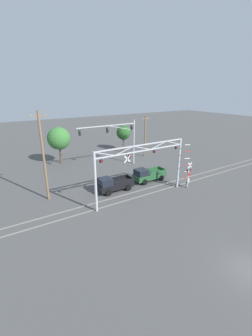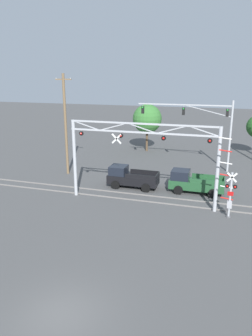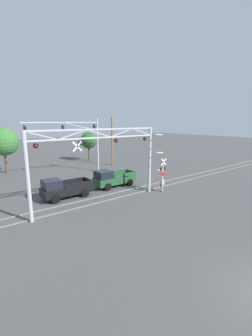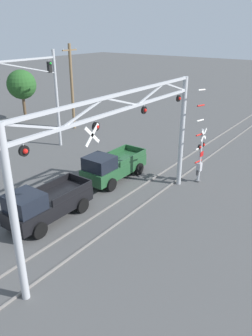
# 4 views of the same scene
# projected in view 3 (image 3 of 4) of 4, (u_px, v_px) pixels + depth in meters

# --- Properties ---
(rail_track_near) EXTENTS (80.00, 0.08, 0.10)m
(rail_track_near) POSITION_uv_depth(u_px,v_px,m) (99.00, 202.00, 20.98)
(rail_track_near) COLOR gray
(rail_track_near) RESTS_ON ground_plane
(rail_track_far) EXTENTS (80.00, 0.08, 0.10)m
(rail_track_far) POSITION_uv_depth(u_px,v_px,m) (92.00, 198.00, 22.09)
(rail_track_far) COLOR gray
(rail_track_far) RESTS_ON ground_plane
(crossing_gantry) EXTENTS (12.57, 0.30, 6.89)m
(crossing_gantry) POSITION_uv_depth(u_px,v_px,m) (100.00, 156.00, 19.84)
(crossing_gantry) COLOR #B7BABF
(crossing_gantry) RESTS_ON ground_plane
(crossing_signal_mast) EXTENTS (1.63, 0.35, 6.25)m
(crossing_signal_mast) POSITION_uv_depth(u_px,v_px,m) (162.00, 174.00, 23.96)
(crossing_signal_mast) COLOR #B7BABF
(crossing_signal_mast) RESTS_ON ground_plane
(traffic_signal_span) EXTENTS (10.62, 0.39, 7.94)m
(traffic_signal_span) POSITION_uv_depth(u_px,v_px,m) (82.00, 136.00, 31.57)
(traffic_signal_span) COLOR #B7BABF
(traffic_signal_span) RESTS_ON ground_plane
(pickup_truck_lead) EXTENTS (4.86, 2.09, 2.07)m
(pickup_truck_lead) POSITION_uv_depth(u_px,v_px,m) (64.00, 189.00, 22.08)
(pickup_truck_lead) COLOR black
(pickup_truck_lead) RESTS_ON ground_plane
(pickup_truck_following) EXTENTS (4.98, 2.09, 2.07)m
(pickup_truck_following) POSITION_uv_depth(u_px,v_px,m) (113.00, 179.00, 25.97)
(pickup_truck_following) COLOR #23512D
(pickup_truck_following) RESTS_ON ground_plane
(utility_pole_right) EXTENTS (1.80, 0.28, 8.15)m
(utility_pole_right) POSITION_uv_depth(u_px,v_px,m) (112.00, 141.00, 38.19)
(utility_pole_right) COLOR brown
(utility_pole_right) RESTS_ON ground_plane
(background_tree_beyond_span) EXTENTS (4.06, 4.06, 6.65)m
(background_tree_beyond_span) POSITION_uv_depth(u_px,v_px,m) (4.00, 142.00, 32.16)
(background_tree_beyond_span) COLOR brown
(background_tree_beyond_span) RESTS_ON ground_plane
(background_tree_far_left_verge) EXTENTS (3.09, 3.09, 5.45)m
(background_tree_far_left_verge) POSITION_uv_depth(u_px,v_px,m) (89.00, 141.00, 42.73)
(background_tree_far_left_verge) COLOR brown
(background_tree_far_left_verge) RESTS_ON ground_plane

